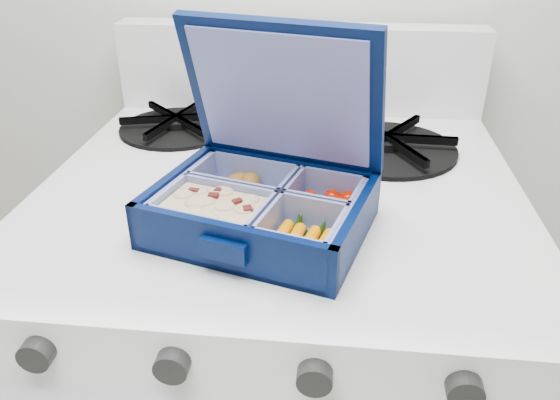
# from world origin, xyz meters

# --- Properties ---
(bento_box) EXTENTS (0.25, 0.22, 0.05)m
(bento_box) POSITION_xyz_m (0.52, 1.55, 0.92)
(bento_box) COLOR #000E38
(bento_box) RESTS_ON stove
(burner_grate) EXTENTS (0.21, 0.21, 0.03)m
(burner_grate) POSITION_xyz_m (0.66, 1.78, 0.91)
(burner_grate) COLOR black
(burner_grate) RESTS_ON stove
(burner_grate_rear) EXTENTS (0.22, 0.22, 0.02)m
(burner_grate_rear) POSITION_xyz_m (0.34, 1.83, 0.91)
(burner_grate_rear) COLOR black
(burner_grate_rear) RESTS_ON stove
(fork) EXTENTS (0.13, 0.17, 0.01)m
(fork) POSITION_xyz_m (0.53, 1.70, 0.90)
(fork) COLOR #AFAFC7
(fork) RESTS_ON stove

